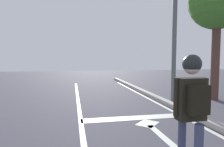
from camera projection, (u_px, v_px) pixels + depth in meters
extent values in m
cube|color=silver|center=(135.00, 118.00, 5.57)|extent=(3.05, 0.40, 0.01)
cube|color=silver|center=(162.00, 136.00, 4.26)|extent=(0.16, 1.40, 0.01)
cube|color=silver|center=(147.00, 123.00, 5.09)|extent=(0.71, 0.71, 0.01)
cylinder|color=#3D4464|center=(182.00, 143.00, 2.79)|extent=(0.11, 0.11, 0.78)
cube|color=black|center=(191.00, 99.00, 2.56)|extent=(0.37, 0.19, 0.55)
cylinder|color=black|center=(176.00, 97.00, 2.55)|extent=(0.07, 0.07, 0.50)
cylinder|color=black|center=(203.00, 96.00, 2.63)|extent=(0.07, 0.12, 0.50)
sphere|color=beige|center=(192.00, 66.00, 2.53)|extent=(0.22, 0.22, 0.22)
sphere|color=#212526|center=(192.00, 64.00, 2.53)|extent=(0.24, 0.24, 0.24)
cube|color=black|center=(198.00, 100.00, 2.43)|extent=(0.26, 0.14, 0.36)
cylinder|color=#575E5C|center=(174.00, 32.00, 7.22)|extent=(0.16, 0.16, 5.28)
cylinder|color=brown|center=(215.00, 59.00, 7.96)|extent=(0.33, 0.33, 3.28)
sphere|color=#41792B|center=(218.00, 0.00, 7.78)|extent=(2.24, 2.24, 2.24)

